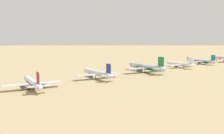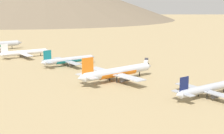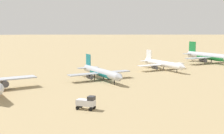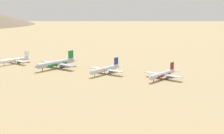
{
  "view_description": "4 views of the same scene",
  "coord_description": "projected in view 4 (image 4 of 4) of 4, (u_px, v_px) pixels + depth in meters",
  "views": [
    {
      "loc": [
        -157.45,
        161.16,
        26.0
      ],
      "look_at": [
        -4.86,
        72.34,
        5.63
      ],
      "focal_mm": 39.0,
      "sensor_mm": 36.0,
      "label": 1
    },
    {
      "loc": [
        -72.98,
        -210.33,
        36.6
      ],
      "look_at": [
        15.88,
        -83.99,
        5.25
      ],
      "focal_mm": 51.03,
      "sensor_mm": 36.0,
      "label": 2
    },
    {
      "loc": [
        123.91,
        -100.7,
        22.55
      ],
      "look_at": [
        9.49,
        -38.31,
        5.05
      ],
      "focal_mm": 46.72,
      "sensor_mm": 36.0,
      "label": 3
    },
    {
      "loc": [
        181.83,
        255.67,
        55.14
      ],
      "look_at": [
        -24.26,
        90.78,
        4.37
      ],
      "focal_mm": 54.1,
      "sensor_mm": 36.0,
      "label": 4
    }
  ],
  "objects": [
    {
      "name": "parked_jet_3",
      "position": [
        15.0,
        60.0,
        307.17
      ],
      "size": [
        35.11,
        28.44,
        10.15
      ],
      "color": "white",
      "rests_on": "ground"
    },
    {
      "name": "ground_plane",
      "position": [
        18.0,
        64.0,
        306.69
      ],
      "size": [
        1800.0,
        1800.0,
        0.0
      ],
      "primitive_type": "plane",
      "color": "tan"
    },
    {
      "name": "parked_jet_6",
      "position": [
        163.0,
        74.0,
        245.83
      ],
      "size": [
        36.68,
        29.72,
        10.6
      ],
      "color": "silver",
      "rests_on": "ground"
    },
    {
      "name": "parked_jet_4",
      "position": [
        57.0,
        63.0,
        285.46
      ],
      "size": [
        46.02,
        37.25,
        13.31
      ],
      "color": "#B2B7C1",
      "rests_on": "ground"
    },
    {
      "name": "parked_jet_5",
      "position": [
        105.0,
        69.0,
        263.43
      ],
      "size": [
        38.72,
        31.4,
        11.18
      ],
      "color": "silver",
      "rests_on": "ground"
    }
  ]
}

